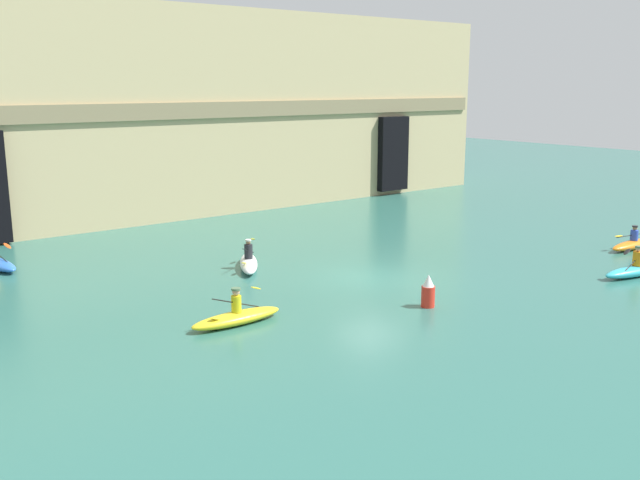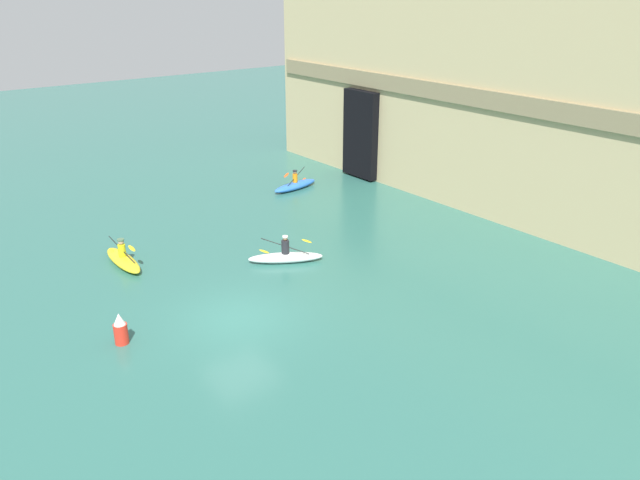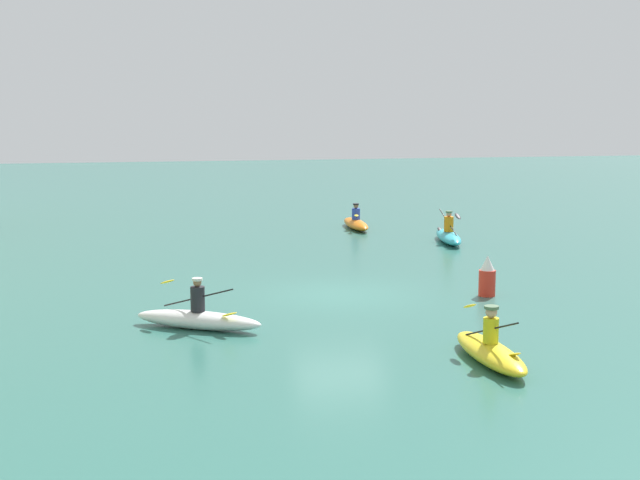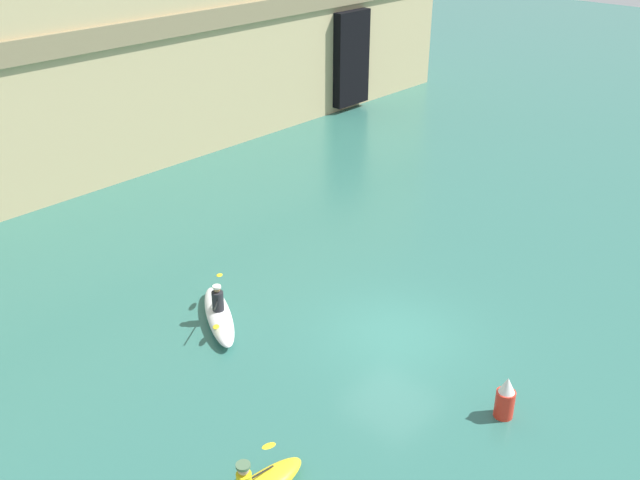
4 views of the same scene
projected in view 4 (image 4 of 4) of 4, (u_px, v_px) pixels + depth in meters
The scene contains 4 objects.
ground_plane at pixel (395, 335), 19.96m from camera, with size 120.00×120.00×0.00m, color #2D665B.
cliff_bluff at pixel (92, 30), 29.50m from camera, with size 41.77×5.81×11.52m.
kayak_white at pixel (219, 314), 20.41m from camera, with size 2.24×3.10×1.21m.
marker_buoy at pixel (505, 398), 16.75m from camera, with size 0.46×0.46×1.12m.
Camera 4 is at (-13.55, -9.68, 11.51)m, focal length 40.00 mm.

